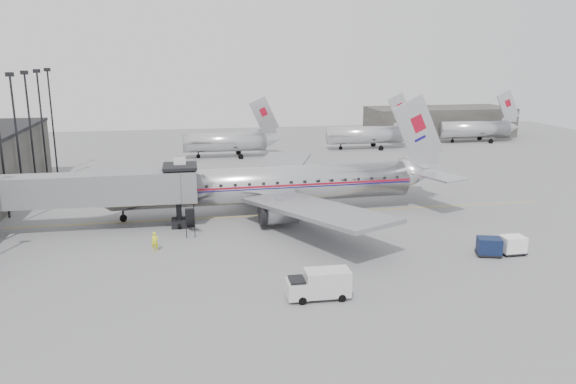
# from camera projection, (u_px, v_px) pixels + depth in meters

# --- Properties ---
(ground) EXTENTS (160.00, 160.00, 0.00)m
(ground) POSITION_uv_depth(u_px,v_px,m) (274.00, 232.00, 55.95)
(ground) COLOR slate
(ground) RESTS_ON ground
(hangar) EXTENTS (30.00, 12.00, 6.00)m
(hangar) POSITION_uv_depth(u_px,v_px,m) (439.00, 121.00, 120.23)
(hangar) COLOR #353330
(hangar) RESTS_ON ground
(apron_line) EXTENTS (60.00, 0.15, 0.01)m
(apron_line) POSITION_uv_depth(u_px,v_px,m) (293.00, 214.00, 62.20)
(apron_line) COLOR gold
(apron_line) RESTS_ON ground
(jet_bridge) EXTENTS (21.00, 6.20, 7.10)m
(jet_bridge) POSITION_uv_depth(u_px,v_px,m) (102.00, 190.00, 55.60)
(jet_bridge) COLOR slate
(jet_bridge) RESTS_ON ground
(floodlight_masts) EXTENTS (0.90, 42.25, 15.25)m
(floodlight_masts) POSITION_uv_depth(u_px,v_px,m) (9.00, 137.00, 61.64)
(floodlight_masts) COLOR black
(floodlight_masts) RESTS_ON ground
(distant_aircraft_near) EXTENTS (16.39, 3.20, 10.26)m
(distant_aircraft_near) POSITION_uv_depth(u_px,v_px,m) (226.00, 141.00, 95.10)
(distant_aircraft_near) COLOR silver
(distant_aircraft_near) RESTS_ON ground
(distant_aircraft_mid) EXTENTS (16.39, 3.20, 10.26)m
(distant_aircraft_mid) POSITION_uv_depth(u_px,v_px,m) (366.00, 134.00, 103.37)
(distant_aircraft_mid) COLOR silver
(distant_aircraft_mid) RESTS_ON ground
(distant_aircraft_far) EXTENTS (16.39, 3.20, 10.26)m
(distant_aircraft_far) POSITION_uv_depth(u_px,v_px,m) (475.00, 128.00, 111.29)
(distant_aircraft_far) COLOR silver
(distant_aircraft_far) RESTS_ON ground
(airliner) EXTENTS (40.77, 37.74, 12.89)m
(airliner) POSITION_uv_depth(u_px,v_px,m) (272.00, 184.00, 61.85)
(airliner) COLOR silver
(airliner) RESTS_ON ground
(service_van) EXTENTS (4.61, 1.88, 2.16)m
(service_van) POSITION_uv_depth(u_px,v_px,m) (319.00, 284.00, 40.54)
(service_van) COLOR silver
(service_van) RESTS_ON ground
(baggage_cart_navy) EXTENTS (2.46, 2.13, 1.64)m
(baggage_cart_navy) POSITION_uv_depth(u_px,v_px,m) (489.00, 246.00, 49.20)
(baggage_cart_navy) COLOR #0E1939
(baggage_cart_navy) RESTS_ON ground
(baggage_cart_white) EXTENTS (2.13, 1.64, 1.66)m
(baggage_cart_white) POSITION_uv_depth(u_px,v_px,m) (513.00, 245.00, 49.58)
(baggage_cart_white) COLOR white
(baggage_cart_white) RESTS_ON ground
(ramp_worker) EXTENTS (0.66, 0.43, 1.79)m
(ramp_worker) POSITION_uv_depth(u_px,v_px,m) (155.00, 242.00, 50.34)
(ramp_worker) COLOR #EFF61C
(ramp_worker) RESTS_ON ground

